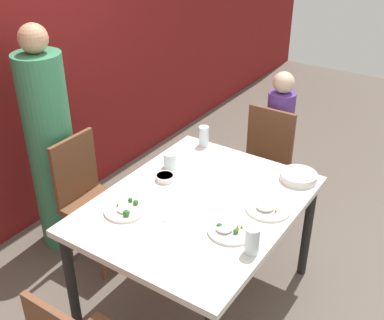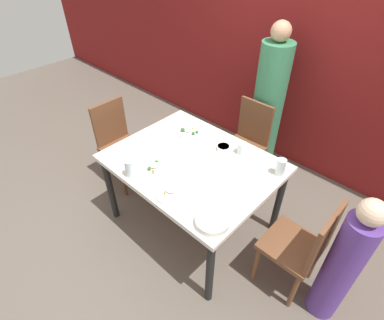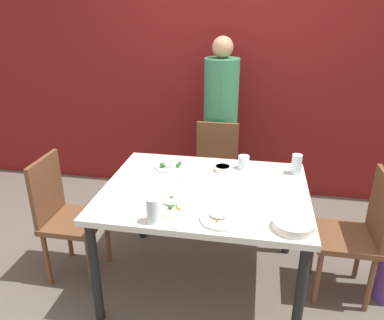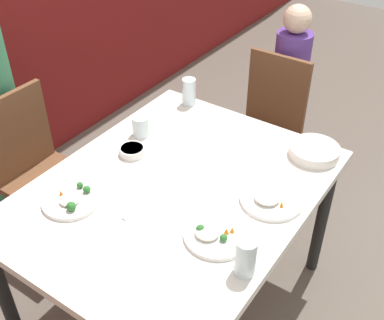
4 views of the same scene
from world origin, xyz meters
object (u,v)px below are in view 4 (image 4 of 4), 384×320
object	(u,v)px
glass_water_tall	(246,257)
chair_child_spot	(265,128)
chair_adult_spot	(40,170)
bowl_curry	(314,151)
plate_rice_adult	(72,200)
person_child	(286,101)

from	to	relation	value
glass_water_tall	chair_child_spot	bearing A→B (deg)	23.36
chair_child_spot	glass_water_tall	world-z (taller)	chair_child_spot
chair_adult_spot	glass_water_tall	world-z (taller)	chair_adult_spot
chair_adult_spot	chair_child_spot	bearing A→B (deg)	-37.23
chair_child_spot	chair_adult_spot	bearing A→B (deg)	-127.23
bowl_curry	chair_adult_spot	bearing A→B (deg)	114.69
plate_rice_adult	glass_water_tall	bearing A→B (deg)	-83.78
plate_rice_adult	person_child	bearing A→B (deg)	-7.70
chair_adult_spot	person_child	bearing A→B (deg)	-31.04
chair_adult_spot	plate_rice_adult	size ratio (longest dim) A/B	3.86
plate_rice_adult	glass_water_tall	world-z (taller)	glass_water_tall
glass_water_tall	plate_rice_adult	bearing A→B (deg)	96.22
bowl_curry	glass_water_tall	xyz separation A→B (m)	(-0.78, -0.07, 0.05)
chair_child_spot	glass_water_tall	size ratio (longest dim) A/B	6.21
chair_adult_spot	glass_water_tall	distance (m)	1.40
person_child	bowl_curry	xyz separation A→B (m)	(-0.75, -0.46, 0.25)
chair_child_spot	person_child	size ratio (longest dim) A/B	0.79
chair_child_spot	plate_rice_adult	world-z (taller)	chair_child_spot
chair_child_spot	plate_rice_adult	xyz separation A→B (m)	(-1.33, 0.22, 0.28)
chair_child_spot	plate_rice_adult	distance (m)	1.38
chair_adult_spot	glass_water_tall	xyz separation A→B (m)	(-0.19, -1.34, 0.34)
person_child	plate_rice_adult	distance (m)	1.64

